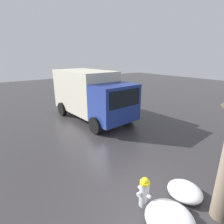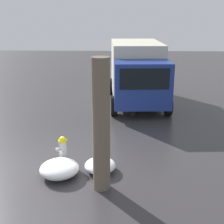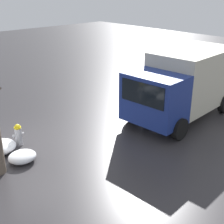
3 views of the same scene
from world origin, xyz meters
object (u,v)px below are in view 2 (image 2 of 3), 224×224
object	(u,v)px
tree_trunk	(101,126)
delivery_truck	(137,71)
fire_hydrant	(63,149)
pedestrian	(133,95)

from	to	relation	value
tree_trunk	delivery_truck	world-z (taller)	tree_trunk
delivery_truck	tree_trunk	bearing A→B (deg)	78.16
fire_hydrant	delivery_truck	world-z (taller)	delivery_truck
delivery_truck	pedestrian	xyz separation A→B (m)	(-2.25, 0.27, -0.69)
tree_trunk	pedestrian	distance (m)	6.34
delivery_truck	pedestrian	world-z (taller)	delivery_truck
fire_hydrant	delivery_truck	xyz separation A→B (m)	(7.06, -2.54, 1.20)
fire_hydrant	tree_trunk	distance (m)	2.31
tree_trunk	pedestrian	world-z (taller)	tree_trunk
tree_trunk	fire_hydrant	bearing A→B (deg)	42.75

